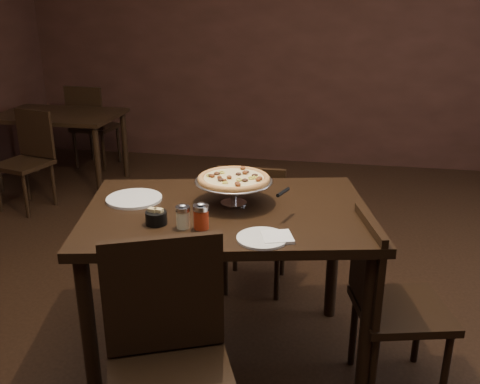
# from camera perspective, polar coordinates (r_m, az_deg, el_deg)

# --- Properties ---
(room) EXTENTS (6.04, 7.04, 2.84)m
(room) POSITION_cam_1_polar(r_m,az_deg,el_deg) (2.39, 1.92, 11.53)
(room) COLOR black
(room) RESTS_ON ground
(dining_table) EXTENTS (1.48, 1.14, 0.83)m
(dining_table) POSITION_cam_1_polar(r_m,az_deg,el_deg) (2.54, -1.32, -4.11)
(dining_table) COLOR black
(dining_table) RESTS_ON ground
(background_table) EXTENTS (1.13, 0.76, 0.71)m
(background_table) POSITION_cam_1_polar(r_m,az_deg,el_deg) (5.44, -18.70, 6.99)
(background_table) COLOR black
(background_table) RESTS_ON ground
(pizza_stand) EXTENTS (0.37, 0.37, 0.15)m
(pizza_stand) POSITION_cam_1_polar(r_m,az_deg,el_deg) (2.51, -0.68, 1.38)
(pizza_stand) COLOR #B9B9C1
(pizza_stand) RESTS_ON dining_table
(parmesan_shaker) EXTENTS (0.06, 0.06, 0.11)m
(parmesan_shaker) POSITION_cam_1_polar(r_m,az_deg,el_deg) (2.29, -6.10, -2.62)
(parmesan_shaker) COLOR beige
(parmesan_shaker) RESTS_ON dining_table
(pepper_flake_shaker) EXTENTS (0.07, 0.07, 0.12)m
(pepper_flake_shaker) POSITION_cam_1_polar(r_m,az_deg,el_deg) (2.27, -4.17, -2.59)
(pepper_flake_shaker) COLOR maroon
(pepper_flake_shaker) RESTS_ON dining_table
(packet_caddy) EXTENTS (0.09, 0.09, 0.07)m
(packet_caddy) POSITION_cam_1_polar(r_m,az_deg,el_deg) (2.35, -8.94, -2.69)
(packet_caddy) COLOR black
(packet_caddy) RESTS_ON dining_table
(napkin_stack) EXTENTS (0.15, 0.15, 0.01)m
(napkin_stack) POSITION_cam_1_polar(r_m,az_deg,el_deg) (2.20, 3.97, -4.83)
(napkin_stack) COLOR white
(napkin_stack) RESTS_ON dining_table
(plate_left) EXTENTS (0.27, 0.27, 0.01)m
(plate_left) POSITION_cam_1_polar(r_m,az_deg,el_deg) (2.65, -11.23, -0.70)
(plate_left) COLOR white
(plate_left) RESTS_ON dining_table
(plate_near) EXTENTS (0.21, 0.21, 0.01)m
(plate_near) POSITION_cam_1_polar(r_m,az_deg,el_deg) (2.19, 2.39, -4.95)
(plate_near) COLOR white
(plate_near) RESTS_ON dining_table
(serving_spatula) EXTENTS (0.13, 0.13, 0.02)m
(serving_spatula) POSITION_cam_1_polar(r_m,az_deg,el_deg) (2.36, 4.61, -0.06)
(serving_spatula) COLOR #B9B9C1
(serving_spatula) RESTS_ON pizza_stand
(chair_far) EXTENTS (0.40, 0.40, 0.85)m
(chair_far) POSITION_cam_1_polar(r_m,az_deg,el_deg) (3.26, 1.46, -3.29)
(chair_far) COLOR black
(chair_far) RESTS_ON ground
(chair_near) EXTENTS (0.58, 0.58, 0.96)m
(chair_near) POSITION_cam_1_polar(r_m,az_deg,el_deg) (2.04, -7.57, -17.44)
(chair_near) COLOR black
(chair_near) RESTS_ON ground
(chair_side) EXTENTS (0.49, 0.49, 0.87)m
(chair_side) POSITION_cam_1_polar(r_m,az_deg,el_deg) (2.55, 15.52, -10.95)
(chair_side) COLOR black
(chair_side) RESTS_ON ground
(bg_chair_far) EXTENTS (0.45, 0.45, 0.89)m
(bg_chair_far) POSITION_cam_1_polar(r_m,az_deg,el_deg) (5.94, -15.55, 7.09)
(bg_chair_far) COLOR black
(bg_chair_far) RESTS_ON ground
(bg_chair_near) EXTENTS (0.48, 0.48, 0.84)m
(bg_chair_near) POSITION_cam_1_polar(r_m,az_deg,el_deg) (4.97, -21.69, 3.59)
(bg_chair_near) COLOR black
(bg_chair_near) RESTS_ON ground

